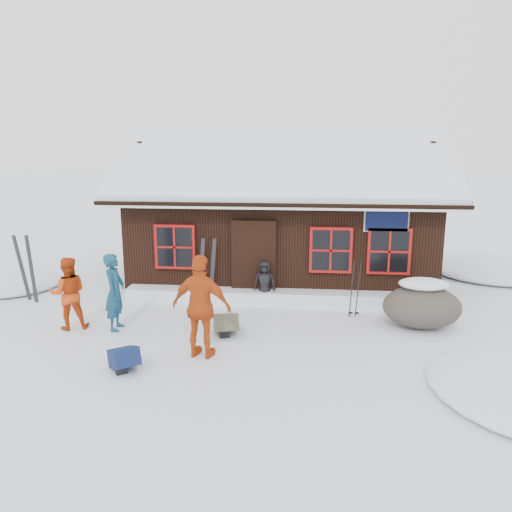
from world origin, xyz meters
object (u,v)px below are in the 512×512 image
Objects in this scene: skier_orange_right at (202,307)px; ski_poles at (355,290)px; backpack_olive at (226,326)px; boulder at (422,305)px; skier_teal at (115,292)px; backpack_blue at (124,361)px; skier_orange_left at (68,293)px; skier_crouched at (265,283)px.

skier_orange_right is 3.97m from ski_poles.
backpack_olive is at bearing -153.03° from ski_poles.
boulder is at bearing -2.66° from backpack_olive.
skier_teal is at bearing -165.43° from ski_poles.
backpack_blue is at bearing -157.46° from skier_teal.
skier_orange_left is at bearing 99.16° from backpack_blue.
skier_crouched is 0.65× the size of boulder.
skier_orange_right is (2.13, -1.21, 0.14)m from skier_teal.
backpack_olive is (-4.15, -0.84, -0.32)m from boulder.
backpack_blue is at bearing 112.35° from skier_orange_left.
skier_orange_left reaches higher than backpack_olive.
skier_crouched is at bearing -175.21° from skier_orange_left.
skier_teal is 2.83× the size of backpack_blue.
skier_teal is 0.85× the size of skier_orange_right.
skier_crouched is 0.81× the size of ski_poles.
ski_poles reaches higher than backpack_olive.
skier_teal reaches higher than backpack_olive.
boulder is (7.54, 0.83, -0.29)m from skier_orange_left.
backpack_olive is (3.39, -0.02, -0.61)m from skier_orange_left.
backpack_olive is (-0.63, -2.12, -0.37)m from skier_crouched.
skier_orange_right is at bearing -121.64° from skier_teal.
boulder reaches higher than backpack_olive.
skier_orange_right is 1.42m from backpack_olive.
ski_poles is at bearing 12.80° from backpack_olive.
skier_orange_right reaches higher than backpack_olive.
boulder is at bearing -16.59° from skier_crouched.
skier_orange_right is 3.02× the size of backpack_olive.
ski_poles is (3.02, 2.55, -0.34)m from skier_orange_right.
skier_teal is 2.58× the size of backpack_olive.
skier_teal is at bearing -18.16° from skier_orange_right.
skier_teal reaches higher than skier_orange_left.
backpack_blue is at bearing 40.75° from skier_orange_right.
skier_crouched is 3.74m from boulder.
skier_teal is 2.45m from skier_orange_right.
skier_orange_left is 6.31m from ski_poles.
skier_orange_right is at bearing 136.77° from skier_orange_left.
skier_orange_left reaches higher than ski_poles.
skier_orange_right is at bearing -155.69° from boulder.
skier_crouched reaches higher than backpack_olive.
skier_orange_left is at bearing 90.84° from skier_teal.
skier_crouched reaches higher than backpack_blue.
skier_orange_left is (-1.01, -0.05, -0.05)m from skier_teal.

